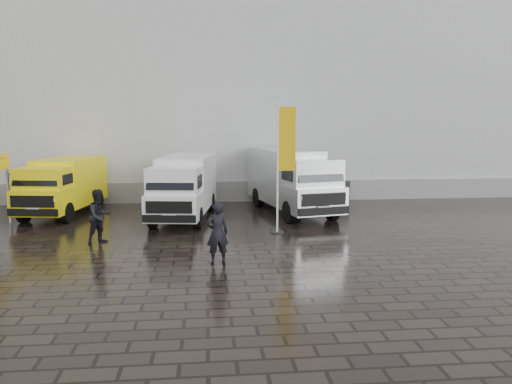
{
  "coord_description": "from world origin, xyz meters",
  "views": [
    {
      "loc": [
        -1.39,
        -16.27,
        4.0
      ],
      "look_at": [
        0.45,
        2.2,
        1.29
      ],
      "focal_mm": 35.0,
      "sensor_mm": 36.0,
      "label": 1
    }
  ],
  "objects_px": {
    "van_silver": "(292,182)",
    "van_yellow": "(63,188)",
    "person_front": "(217,233)",
    "person_tent": "(100,216)",
    "van_white": "(184,188)",
    "flagpole": "(283,161)",
    "wheelie_bin": "(342,191)"
  },
  "relations": [
    {
      "from": "flagpole",
      "to": "person_tent",
      "type": "xyz_separation_m",
      "value": [
        -6.13,
        -0.92,
        -1.67
      ]
    },
    {
      "from": "person_tent",
      "to": "flagpole",
      "type": "bearing_deg",
      "value": -35.09
    },
    {
      "from": "van_white",
      "to": "van_silver",
      "type": "xyz_separation_m",
      "value": [
        4.56,
        0.86,
        0.11
      ]
    },
    {
      "from": "wheelie_bin",
      "to": "person_front",
      "type": "distance_m",
      "value": 11.87
    },
    {
      "from": "van_yellow",
      "to": "person_front",
      "type": "relative_size",
      "value": 2.91
    },
    {
      "from": "van_white",
      "to": "flagpole",
      "type": "xyz_separation_m",
      "value": [
        3.58,
        -2.88,
        1.31
      ]
    },
    {
      "from": "person_front",
      "to": "van_white",
      "type": "bearing_deg",
      "value": -91.57
    },
    {
      "from": "van_yellow",
      "to": "person_front",
      "type": "distance_m",
      "value": 10.05
    },
    {
      "from": "person_front",
      "to": "person_tent",
      "type": "relative_size",
      "value": 0.99
    },
    {
      "from": "wheelie_bin",
      "to": "van_white",
      "type": "bearing_deg",
      "value": -173.82
    },
    {
      "from": "van_white",
      "to": "van_yellow",
      "type": "bearing_deg",
      "value": 173.76
    },
    {
      "from": "van_yellow",
      "to": "person_tent",
      "type": "bearing_deg",
      "value": -54.23
    },
    {
      "from": "van_white",
      "to": "person_front",
      "type": "xyz_separation_m",
      "value": [
        1.19,
        -6.53,
        -0.37
      ]
    },
    {
      "from": "van_silver",
      "to": "wheelie_bin",
      "type": "height_order",
      "value": "van_silver"
    },
    {
      "from": "wheelie_bin",
      "to": "person_tent",
      "type": "distance_m",
      "value": 12.44
    },
    {
      "from": "flagpole",
      "to": "wheelie_bin",
      "type": "distance_m",
      "value": 7.78
    },
    {
      "from": "person_front",
      "to": "person_tent",
      "type": "xyz_separation_m",
      "value": [
        -3.75,
        2.73,
        0.01
      ]
    },
    {
      "from": "flagpole",
      "to": "person_tent",
      "type": "height_order",
      "value": "flagpole"
    },
    {
      "from": "flagpole",
      "to": "van_white",
      "type": "bearing_deg",
      "value": 141.11
    },
    {
      "from": "van_yellow",
      "to": "van_silver",
      "type": "xyz_separation_m",
      "value": [
        9.67,
        -0.44,
        0.19
      ]
    },
    {
      "from": "van_yellow",
      "to": "person_front",
      "type": "bearing_deg",
      "value": -41.94
    },
    {
      "from": "van_white",
      "to": "flagpole",
      "type": "height_order",
      "value": "flagpole"
    },
    {
      "from": "van_silver",
      "to": "flagpole",
      "type": "distance_m",
      "value": 4.05
    },
    {
      "from": "van_white",
      "to": "person_front",
      "type": "height_order",
      "value": "van_white"
    },
    {
      "from": "van_yellow",
      "to": "van_silver",
      "type": "bearing_deg",
      "value": 6.66
    },
    {
      "from": "van_white",
      "to": "flagpole",
      "type": "relative_size",
      "value": 1.25
    },
    {
      "from": "van_white",
      "to": "van_silver",
      "type": "distance_m",
      "value": 4.64
    },
    {
      "from": "van_silver",
      "to": "van_yellow",
      "type": "bearing_deg",
      "value": 165.11
    },
    {
      "from": "van_yellow",
      "to": "van_silver",
      "type": "relative_size",
      "value": 0.81
    },
    {
      "from": "wheelie_bin",
      "to": "van_yellow",
      "type": "bearing_deg",
      "value": 171.04
    },
    {
      "from": "wheelie_bin",
      "to": "flagpole",
      "type": "bearing_deg",
      "value": -140.42
    },
    {
      "from": "van_white",
      "to": "flagpole",
      "type": "bearing_deg",
      "value": -30.88
    }
  ]
}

